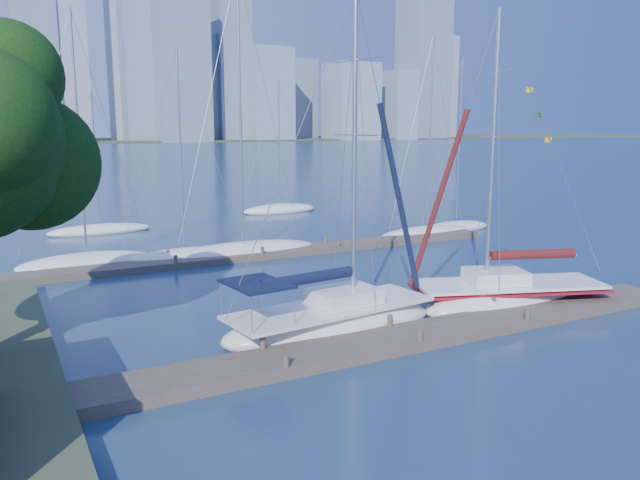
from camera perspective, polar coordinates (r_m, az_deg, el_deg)
ground at (r=22.46m, az=7.69°, el=-9.38°), size 700.00×700.00×0.00m
near_dock at (r=22.40m, az=7.70°, el=-8.90°), size 26.00×2.00×0.40m
far_dock at (r=36.86m, az=-4.33°, el=-1.19°), size 30.00×1.80×0.36m
far_shore at (r=337.41m, az=-26.17°, el=8.06°), size 800.00×100.00×1.50m
sailboat_navy at (r=23.13m, az=1.03°, el=-6.13°), size 8.87×3.76×12.95m
sailboat_maroon at (r=27.73m, az=16.81°, el=-3.83°), size 9.00×5.49×12.70m
bg_boat_0 at (r=36.10m, az=-20.51°, el=-1.90°), size 7.63×4.52×13.83m
bg_boat_1 at (r=36.34m, az=-12.26°, el=-1.46°), size 7.07×4.45×12.04m
bg_boat_2 at (r=37.03m, az=-7.02°, el=-0.99°), size 9.58×5.56×16.53m
bg_boat_4 at (r=44.06m, az=9.75°, el=0.70°), size 7.86×3.61×13.73m
bg_boat_5 at (r=46.99m, az=12.34°, el=1.20°), size 5.95×2.53×12.64m
bg_boat_6 at (r=47.35m, az=-19.49°, el=0.87°), size 7.40×3.10×10.21m
bg_boat_7 at (r=55.50m, az=-3.69°, el=2.81°), size 7.10×3.05×11.89m
skyline at (r=310.27m, az=-22.86°, el=14.52°), size 503.69×51.31×108.05m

